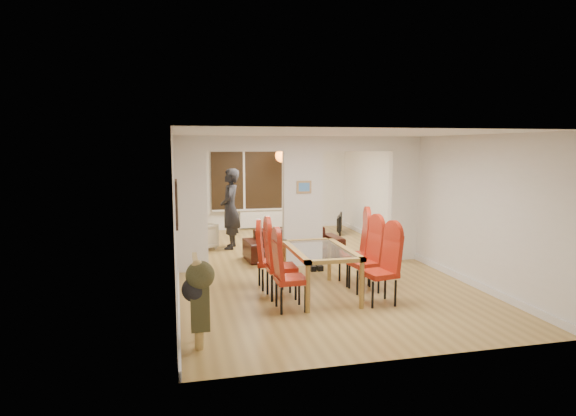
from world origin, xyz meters
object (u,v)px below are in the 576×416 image
object	(u,v)px
dining_chair_lb	(281,262)
dining_chair_rb	(364,258)
dining_chair_la	(291,274)
person	(230,209)
sofa	(294,244)
dining_table	(320,272)
television	(337,224)
armchair	(198,237)
coffee_table	(291,238)
dining_chair_ra	(380,268)
dining_chair_rc	(354,250)
bowl	(287,232)
bottle	(290,228)
dining_chair_lc	(271,258)

from	to	relation	value
dining_chair_lb	dining_chair_rb	xyz separation A→B (m)	(1.41, 0.02, -0.01)
dining_chair_la	person	bearing A→B (deg)	94.07
dining_chair_rb	person	bearing A→B (deg)	106.98
sofa	dining_chair_rb	bearing A→B (deg)	-82.64
dining_table	television	xyz separation A→B (m)	(2.09, 5.24, -0.12)
television	dining_chair_lb	bearing A→B (deg)	173.35
dining_chair_rb	person	size ratio (longest dim) A/B	0.60
dining_table	person	distance (m)	4.09
dining_chair_rb	armchair	bearing A→B (deg)	115.48
dining_table	television	world-z (taller)	dining_table
sofa	coffee_table	size ratio (longest dim) A/B	2.10
dining_chair_ra	dining_chair_rb	xyz separation A→B (m)	(0.02, 0.66, 0.00)
dining_chair_rb	dining_chair_rc	xyz separation A→B (m)	(-0.00, 0.46, 0.03)
dining_table	bowl	world-z (taller)	dining_table
dining_table	person	xyz separation A→B (m)	(-1.01, 3.92, 0.56)
dining_chair_rb	television	xyz separation A→B (m)	(1.31, 5.21, -0.29)
dining_table	dining_chair_rb	distance (m)	0.80
dining_chair_lb	dining_chair_rc	xyz separation A→B (m)	(1.41, 0.47, 0.02)
dining_chair_rb	television	distance (m)	5.38
dining_chair_la	bowl	distance (m)	5.02
sofa	television	xyz separation A→B (m)	(1.88, 2.61, -0.04)
television	bowl	world-z (taller)	television
dining_chair_lb	dining_chair_rb	world-z (taller)	dining_chair_lb
bottle	dining_chair_rb	bearing A→B (deg)	-86.54
dining_chair_lb	sofa	distance (m)	2.76
dining_chair_rc	dining_table	bearing A→B (deg)	-135.88
dining_chair_la	dining_chair_lb	xyz separation A→B (m)	(-0.01, 0.61, 0.03)
coffee_table	dining_chair_ra	bearing A→B (deg)	-87.39
armchair	television	world-z (taller)	armchair
dining_chair_lc	dining_chair_rb	xyz separation A→B (m)	(1.48, -0.53, 0.04)
dining_chair_ra	bottle	bearing A→B (deg)	82.09
coffee_table	bottle	world-z (taller)	bottle
dining_chair_rc	dining_chair_lc	bearing A→B (deg)	-171.07
television	dining_chair_ra	bearing A→B (deg)	-171.85
armchair	person	xyz separation A→B (m)	(0.75, 0.01, 0.63)
dining_chair_rc	bowl	size ratio (longest dim) A/B	5.57
dining_table	dining_chair_la	bearing A→B (deg)	-136.93
dining_chair_rc	armchair	size ratio (longest dim) A/B	1.73
sofa	bottle	bearing A→B (deg)	74.70
dining_chair_la	armchair	xyz separation A→B (m)	(-1.14, 4.50, -0.23)
person	dining_chair_lc	bearing A→B (deg)	17.52
dining_chair_lb	bottle	xyz separation A→B (m)	(1.15, 4.31, -0.22)
dining_chair_ra	armchair	distance (m)	5.20
dining_chair_ra	coffee_table	xyz separation A→B (m)	(-0.22, 4.92, -0.44)
dining_chair_rc	television	world-z (taller)	dining_chair_rc
coffee_table	sofa	bearing A→B (deg)	-101.13
dining_table	sofa	size ratio (longest dim) A/B	0.79
sofa	coffee_table	distance (m)	1.70
dining_chair_lc	television	bearing A→B (deg)	73.23
dining_chair_rc	sofa	world-z (taller)	dining_chair_rc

